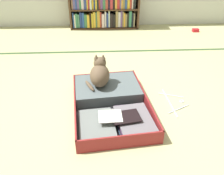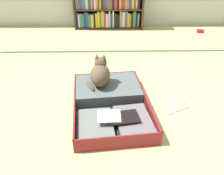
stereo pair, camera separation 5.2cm
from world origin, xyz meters
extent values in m
plane|color=#B8B67F|center=(0.00, 0.00, 0.00)|extent=(10.00, 10.00, 0.00)
cube|color=#35512C|center=(0.00, 1.20, 0.00)|extent=(4.80, 0.05, 0.00)
cube|color=#4F3521|center=(-0.58, 2.26, 0.47)|extent=(0.03, 0.24, 0.94)
cube|color=#4F3521|center=(-0.01, 2.26, 0.01)|extent=(1.13, 0.24, 0.02)
cube|color=#4F3521|center=(-0.01, 2.26, 0.32)|extent=(1.10, 0.24, 0.02)
cube|color=#2B4982|center=(-0.54, 2.26, 0.16)|extent=(0.02, 0.20, 0.25)
cube|color=silver|center=(-0.51, 2.25, 0.14)|extent=(0.02, 0.20, 0.22)
cube|color=#41885C|center=(-0.48, 2.26, 0.15)|extent=(0.03, 0.20, 0.23)
cube|color=#457F63|center=(-0.45, 2.26, 0.14)|extent=(0.03, 0.20, 0.22)
cube|color=navy|center=(-0.41, 2.27, 0.16)|extent=(0.03, 0.20, 0.25)
cube|color=#294D93|center=(-0.38, 2.25, 0.16)|extent=(0.04, 0.20, 0.25)
cube|color=#438552|center=(-0.33, 2.26, 0.14)|extent=(0.04, 0.20, 0.22)
cube|color=gold|center=(-0.29, 2.25, 0.14)|extent=(0.04, 0.20, 0.21)
cube|color=black|center=(-0.25, 2.27, 0.16)|extent=(0.03, 0.20, 0.25)
cube|color=gold|center=(-0.22, 2.25, 0.15)|extent=(0.03, 0.20, 0.23)
cube|color=gold|center=(-0.19, 2.25, 0.16)|extent=(0.04, 0.20, 0.26)
cube|color=#497655|center=(-0.15, 2.26, 0.16)|extent=(0.02, 0.20, 0.25)
cube|color=gold|center=(-0.12, 2.26, 0.17)|extent=(0.04, 0.20, 0.27)
cube|color=#AE3729|center=(-0.08, 2.25, 0.16)|extent=(0.02, 0.20, 0.26)
cube|color=silver|center=(-0.04, 2.25, 0.15)|extent=(0.04, 0.20, 0.22)
cube|color=silver|center=(0.00, 2.26, 0.17)|extent=(0.03, 0.20, 0.26)
cube|color=navy|center=(0.03, 2.26, 0.15)|extent=(0.03, 0.20, 0.23)
cube|color=silver|center=(0.06, 2.26, 0.17)|extent=(0.02, 0.20, 0.27)
cube|color=black|center=(0.10, 2.26, 0.15)|extent=(0.04, 0.20, 0.22)
cube|color=black|center=(0.14, 2.26, 0.14)|extent=(0.04, 0.20, 0.21)
cube|color=#998351|center=(0.19, 2.25, 0.17)|extent=(0.04, 0.20, 0.27)
cube|color=silver|center=(0.23, 2.26, 0.16)|extent=(0.04, 0.20, 0.25)
cube|color=#785798|center=(0.27, 2.26, 0.17)|extent=(0.02, 0.20, 0.27)
cube|color=#9E8554|center=(0.30, 2.25, 0.16)|extent=(0.02, 0.20, 0.26)
cube|color=gold|center=(0.32, 2.25, 0.15)|extent=(0.02, 0.20, 0.23)
cube|color=#998459|center=(0.35, 2.25, 0.14)|extent=(0.03, 0.20, 0.22)
cube|color=black|center=(0.38, 2.26, 0.15)|extent=(0.03, 0.20, 0.23)
cube|color=#3B825F|center=(0.42, 2.25, 0.16)|extent=(0.04, 0.20, 0.26)
cube|color=black|center=(0.45, 2.25, 0.15)|extent=(0.02, 0.20, 0.24)
cube|color=gray|center=(0.48, 2.26, 0.15)|extent=(0.02, 0.20, 0.22)
cube|color=#A27353|center=(-0.54, 2.27, 0.46)|extent=(0.02, 0.20, 0.27)
cube|color=slate|center=(-0.50, 2.27, 0.44)|extent=(0.03, 0.20, 0.21)
cube|color=#304A98|center=(-0.47, 2.26, 0.46)|extent=(0.02, 0.20, 0.26)
cube|color=slate|center=(-0.44, 2.27, 0.45)|extent=(0.04, 0.20, 0.23)
cube|color=#358B4D|center=(-0.41, 2.27, 0.47)|extent=(0.02, 0.20, 0.27)
cube|color=beige|center=(-0.37, 2.26, 0.46)|extent=(0.04, 0.20, 0.26)
cube|color=#3A4B89|center=(-0.34, 2.27, 0.47)|extent=(0.02, 0.20, 0.27)
cube|color=#32468B|center=(-0.32, 2.27, 0.44)|extent=(0.02, 0.20, 0.21)
cube|color=gold|center=(-0.29, 2.26, 0.44)|extent=(0.02, 0.20, 0.22)
cube|color=#B52F36|center=(-0.27, 2.27, 0.46)|extent=(0.03, 0.20, 0.26)
cube|color=silver|center=(-0.24, 2.25, 0.46)|extent=(0.03, 0.20, 0.25)
cube|color=gold|center=(-0.20, 2.27, 0.44)|extent=(0.03, 0.20, 0.22)
cube|color=#2C4493|center=(-0.18, 2.27, 0.47)|extent=(0.02, 0.20, 0.27)
cube|color=gold|center=(-0.15, 2.25, 0.46)|extent=(0.03, 0.20, 0.26)
cube|color=black|center=(-0.12, 2.25, 0.46)|extent=(0.02, 0.20, 0.25)
cube|color=#AC3E31|center=(-0.10, 2.27, 0.44)|extent=(0.02, 0.20, 0.21)
cube|color=#7C4F8C|center=(-0.06, 2.26, 0.45)|extent=(0.04, 0.20, 0.24)
cube|color=#407B50|center=(-0.02, 2.25, 0.45)|extent=(0.04, 0.20, 0.24)
cube|color=#B24337|center=(0.02, 2.26, 0.47)|extent=(0.04, 0.20, 0.27)
cube|color=#291D2E|center=(0.06, 2.26, 0.45)|extent=(0.03, 0.20, 0.25)
cube|color=#C1393E|center=(0.10, 2.26, 0.44)|extent=(0.04, 0.20, 0.22)
cube|color=black|center=(0.14, 2.26, 0.45)|extent=(0.03, 0.20, 0.24)
cube|color=gold|center=(0.17, 2.25, 0.45)|extent=(0.03, 0.20, 0.24)
cube|color=#C03131|center=(0.21, 2.26, 0.44)|extent=(0.04, 0.20, 0.21)
cube|color=slate|center=(0.25, 2.26, 0.44)|extent=(0.02, 0.20, 0.22)
cube|color=gold|center=(0.27, 2.25, 0.44)|extent=(0.02, 0.20, 0.23)
cube|color=#98864E|center=(0.30, 2.26, 0.44)|extent=(0.03, 0.20, 0.21)
cube|color=#2F4E8F|center=(0.34, 2.26, 0.45)|extent=(0.04, 0.20, 0.23)
cube|color=yellow|center=(0.38, 2.27, 0.44)|extent=(0.04, 0.20, 0.21)
cube|color=beige|center=(0.44, 2.26, 0.45)|extent=(0.02, 0.20, 0.24)
cube|color=maroon|center=(0.01, -0.32, 0.01)|extent=(0.67, 0.53, 0.01)
cube|color=maroon|center=(0.03, -0.54, 0.06)|extent=(0.62, 0.08, 0.12)
cube|color=maroon|center=(-0.30, -0.35, 0.06)|extent=(0.06, 0.46, 0.12)
cube|color=maroon|center=(0.31, -0.28, 0.06)|extent=(0.06, 0.46, 0.12)
cube|color=#504E51|center=(0.01, -0.32, 0.02)|extent=(0.64, 0.50, 0.01)
cube|color=maroon|center=(-0.04, 0.15, 0.01)|extent=(0.67, 0.53, 0.01)
cube|color=maroon|center=(-0.06, 0.37, 0.06)|extent=(0.62, 0.08, 0.12)
cube|color=maroon|center=(-0.34, 0.11, 0.06)|extent=(0.06, 0.46, 0.12)
cube|color=maroon|center=(0.26, 0.18, 0.06)|extent=(0.06, 0.46, 0.12)
cube|color=#504E51|center=(-0.04, 0.15, 0.02)|extent=(0.64, 0.50, 0.01)
cylinder|color=black|center=(-0.02, -0.08, 0.02)|extent=(0.60, 0.08, 0.02)
cube|color=tan|center=(-0.13, -0.34, 0.03)|extent=(0.29, 0.37, 0.02)
cube|color=#22242E|center=(-0.14, -0.34, 0.05)|extent=(0.31, 0.39, 0.01)
cube|color=slate|center=(-0.14, -0.33, 0.06)|extent=(0.30, 0.37, 0.02)
cube|color=#365075|center=(0.15, -0.30, 0.03)|extent=(0.31, 0.39, 0.01)
cube|color=#292C2E|center=(0.16, -0.29, 0.04)|extent=(0.29, 0.42, 0.02)
cube|color=#2F1931|center=(0.15, -0.30, 0.06)|extent=(0.31, 0.41, 0.01)
cube|color=slate|center=(0.16, -0.31, 0.08)|extent=(0.32, 0.39, 0.02)
cube|color=white|center=(-0.03, -0.31, 0.11)|extent=(0.18, 0.16, 0.01)
cube|color=black|center=(0.09, -0.32, 0.10)|extent=(0.24, 0.19, 0.01)
cube|color=#546062|center=(-0.04, 0.15, 0.07)|extent=(0.63, 0.49, 0.11)
torus|color=white|center=(-0.02, 0.13, 0.11)|extent=(0.11, 0.11, 0.01)
cylinder|color=black|center=(-0.23, 0.34, 0.06)|extent=(0.02, 0.02, 0.11)
cylinder|color=black|center=(0.11, 0.38, 0.06)|extent=(0.02, 0.02, 0.11)
cube|color=white|center=(-0.18, -0.55, 0.03)|extent=(0.04, 0.01, 0.02)
cube|color=#328448|center=(0.09, -0.53, 0.09)|extent=(0.03, 0.00, 0.03)
ellipsoid|color=brown|center=(-0.11, 0.14, 0.22)|extent=(0.20, 0.27, 0.20)
ellipsoid|color=brown|center=(-0.10, 0.21, 0.17)|extent=(0.13, 0.10, 0.11)
sphere|color=brown|center=(-0.10, 0.20, 0.31)|extent=(0.11, 0.11, 0.11)
cone|color=brown|center=(-0.07, 0.19, 0.38)|extent=(0.04, 0.04, 0.05)
cone|color=brown|center=(-0.14, 0.19, 0.38)|extent=(0.04, 0.04, 0.05)
sphere|color=gold|center=(-0.08, 0.24, 0.32)|extent=(0.02, 0.02, 0.02)
sphere|color=gold|center=(-0.12, 0.24, 0.32)|extent=(0.02, 0.02, 0.02)
ellipsoid|color=brown|center=(-0.20, 0.10, 0.14)|extent=(0.11, 0.19, 0.03)
cylinder|color=silver|center=(0.52, -0.01, 0.00)|extent=(0.03, 0.43, 0.01)
cylinder|color=silver|center=(0.56, 0.10, 0.01)|extent=(0.23, 0.09, 0.01)
cylinder|color=silver|center=(0.58, -0.12, 0.01)|extent=(0.22, 0.12, 0.01)
torus|color=silver|center=(0.64, -0.01, 0.01)|extent=(0.04, 0.04, 0.01)
cube|color=red|center=(1.49, 1.96, 0.03)|extent=(0.10, 0.07, 0.05)
camera|label=1|loc=(-0.09, -1.68, 1.22)|focal=36.56mm
camera|label=2|loc=(-0.04, -1.68, 1.22)|focal=36.56mm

